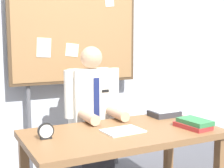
% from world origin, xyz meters
% --- Properties ---
extents(back_wall, '(6.40, 0.08, 2.70)m').
position_xyz_m(back_wall, '(0.00, 1.24, 1.35)').
color(back_wall, silver).
rests_on(back_wall, ground_plane).
extents(desk, '(1.53, 0.80, 0.72)m').
position_xyz_m(desk, '(0.00, 0.00, 0.63)').
color(desk, brown).
rests_on(desk, ground_plane).
extents(person, '(0.55, 0.56, 1.37)m').
position_xyz_m(person, '(0.00, 0.60, 0.64)').
color(person, '#2D2D33').
rests_on(person, ground_plane).
extents(bulletin_board, '(1.37, 0.09, 2.20)m').
position_xyz_m(bulletin_board, '(-0.00, 1.03, 1.56)').
color(bulletin_board, '#4C3823').
rests_on(bulletin_board, ground_plane).
extents(book_stack, '(0.21, 0.30, 0.07)m').
position_xyz_m(book_stack, '(0.56, -0.19, 0.76)').
color(book_stack, '#B22D2D').
rests_on(book_stack, desk).
extents(open_notebook, '(0.32, 0.24, 0.01)m').
position_xyz_m(open_notebook, '(-0.01, -0.02, 0.73)').
color(open_notebook, white).
rests_on(open_notebook, desk).
extents(desk_clock, '(0.12, 0.04, 0.12)m').
position_xyz_m(desk_clock, '(-0.60, 0.06, 0.78)').
color(desk_clock, black).
rests_on(desk_clock, desk).
extents(paper_tray, '(0.26, 0.20, 0.06)m').
position_xyz_m(paper_tray, '(0.58, 0.26, 0.75)').
color(paper_tray, '#333338').
rests_on(paper_tray, desk).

